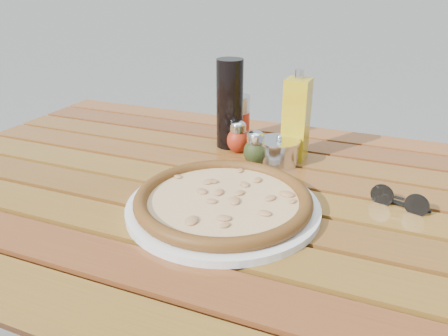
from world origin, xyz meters
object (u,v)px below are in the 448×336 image
at_px(pizza, 223,199).
at_px(oregano_shaker, 255,148).
at_px(plate, 223,207).
at_px(dark_bottle, 230,104).
at_px(sunglasses, 399,201).
at_px(parmesan_tin, 279,152).
at_px(table, 220,216).
at_px(olive_oil_cruet, 296,119).
at_px(pepper_shaker, 238,137).
at_px(soda_can, 237,119).

height_order(pizza, oregano_shaker, oregano_shaker).
relative_size(plate, dark_bottle, 1.64).
height_order(plate, sunglasses, sunglasses).
xyz_separation_m(plate, parmesan_tin, (0.04, 0.25, 0.02)).
height_order(table, plate, plate).
distance_m(table, olive_oil_cruet, 0.29).
xyz_separation_m(pepper_shaker, parmesan_tin, (0.11, -0.03, -0.01)).
xyz_separation_m(table, soda_can, (-0.07, 0.27, 0.13)).
relative_size(soda_can, parmesan_tin, 0.97).
height_order(plate, dark_bottle, dark_bottle).
relative_size(table, olive_oil_cruet, 6.67).
height_order(dark_bottle, olive_oil_cruet, dark_bottle).
relative_size(pepper_shaker, soda_can, 0.68).
distance_m(oregano_shaker, soda_can, 0.17).
xyz_separation_m(table, dark_bottle, (-0.07, 0.22, 0.19)).
bearing_deg(parmesan_tin, soda_can, 142.22).
xyz_separation_m(pepper_shaker, oregano_shaker, (0.06, -0.06, 0.00)).
height_order(table, sunglasses, sunglasses).
distance_m(soda_can, sunglasses, 0.48).
height_order(pepper_shaker, dark_bottle, dark_bottle).
xyz_separation_m(oregano_shaker, soda_can, (-0.10, 0.13, 0.02)).
xyz_separation_m(plate, olive_oil_cruet, (0.06, 0.30, 0.09)).
xyz_separation_m(dark_bottle, olive_oil_cruet, (0.17, -0.01, -0.01)).
distance_m(oregano_shaker, parmesan_tin, 0.05).
bearing_deg(pepper_shaker, plate, -74.59).
bearing_deg(oregano_shaker, dark_bottle, 138.48).
relative_size(pizza, olive_oil_cruet, 2.05).
distance_m(pizza, parmesan_tin, 0.25).
bearing_deg(pizza, dark_bottle, 109.62).
relative_size(table, oregano_shaker, 17.07).
bearing_deg(parmesan_tin, pepper_shaker, 163.05).
relative_size(dark_bottle, parmesan_tin, 1.78).
relative_size(plate, olive_oil_cruet, 1.71).
height_order(plate, soda_can, soda_can).
relative_size(pizza, pepper_shaker, 5.26).
distance_m(dark_bottle, sunglasses, 0.46).
xyz_separation_m(oregano_shaker, dark_bottle, (-0.10, 0.09, 0.07)).
height_order(oregano_shaker, soda_can, soda_can).
relative_size(pepper_shaker, sunglasses, 0.74).
relative_size(table, plate, 3.89).
bearing_deg(table, olive_oil_cruet, 63.10).
relative_size(oregano_shaker, dark_bottle, 0.37).
xyz_separation_m(pizza, sunglasses, (0.30, 0.13, -0.01)).
distance_m(dark_bottle, parmesan_tin, 0.18).
distance_m(table, parmesan_tin, 0.20).
bearing_deg(soda_can, pizza, -72.98).
relative_size(dark_bottle, sunglasses, 1.98).
distance_m(oregano_shaker, dark_bottle, 0.15).
height_order(table, oregano_shaker, oregano_shaker).
relative_size(soda_can, olive_oil_cruet, 0.57).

